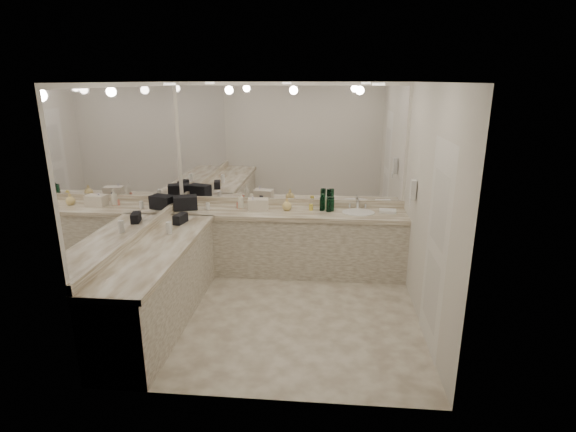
# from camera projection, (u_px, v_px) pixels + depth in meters

# --- Properties ---
(floor) EXTENTS (3.20, 3.20, 0.00)m
(floor) POSITION_uv_depth(u_px,v_px,m) (279.00, 313.00, 5.27)
(floor) COLOR beige
(floor) RESTS_ON ground
(ceiling) EXTENTS (3.20, 3.20, 0.00)m
(ceiling) POSITION_uv_depth(u_px,v_px,m) (278.00, 82.00, 4.52)
(ceiling) COLOR white
(ceiling) RESTS_ON floor
(wall_back) EXTENTS (3.20, 0.02, 2.60)m
(wall_back) POSITION_uv_depth(u_px,v_px,m) (290.00, 178.00, 6.33)
(wall_back) COLOR silver
(wall_back) RESTS_ON floor
(wall_left) EXTENTS (0.02, 3.00, 2.60)m
(wall_left) POSITION_uv_depth(u_px,v_px,m) (137.00, 203.00, 5.03)
(wall_left) COLOR silver
(wall_left) RESTS_ON floor
(wall_right) EXTENTS (0.02, 3.00, 2.60)m
(wall_right) POSITION_uv_depth(u_px,v_px,m) (429.00, 210.00, 4.76)
(wall_right) COLOR silver
(wall_right) RESTS_ON floor
(vanity_back_base) EXTENTS (3.20, 0.60, 0.84)m
(vanity_back_base) POSITION_uv_depth(u_px,v_px,m) (289.00, 244.00, 6.30)
(vanity_back_base) COLOR beige
(vanity_back_base) RESTS_ON floor
(vanity_back_top) EXTENTS (3.20, 0.64, 0.06)m
(vanity_back_top) POSITION_uv_depth(u_px,v_px,m) (288.00, 213.00, 6.16)
(vanity_back_top) COLOR beige
(vanity_back_top) RESTS_ON vanity_back_base
(vanity_left_base) EXTENTS (0.60, 2.40, 0.84)m
(vanity_left_base) POSITION_uv_depth(u_px,v_px,m) (160.00, 287.00, 4.98)
(vanity_left_base) COLOR beige
(vanity_left_base) RESTS_ON floor
(vanity_left_top) EXTENTS (0.64, 2.42, 0.06)m
(vanity_left_top) POSITION_uv_depth(u_px,v_px,m) (157.00, 249.00, 4.85)
(vanity_left_top) COLOR beige
(vanity_left_top) RESTS_ON vanity_left_base
(backsplash_back) EXTENTS (3.20, 0.04, 0.10)m
(backsplash_back) POSITION_uv_depth(u_px,v_px,m) (290.00, 202.00, 6.41)
(backsplash_back) COLOR beige
(backsplash_back) RESTS_ON vanity_back_top
(backsplash_left) EXTENTS (0.04, 3.00, 0.10)m
(backsplash_left) POSITION_uv_depth(u_px,v_px,m) (142.00, 232.00, 5.13)
(backsplash_left) COLOR beige
(backsplash_left) RESTS_ON vanity_left_top
(mirror_back) EXTENTS (3.12, 0.01, 1.55)m
(mirror_back) POSITION_uv_depth(u_px,v_px,m) (290.00, 144.00, 6.18)
(mirror_back) COLOR white
(mirror_back) RESTS_ON wall_back
(mirror_left) EXTENTS (0.01, 2.92, 1.55)m
(mirror_left) POSITION_uv_depth(u_px,v_px,m) (134.00, 161.00, 4.90)
(mirror_left) COLOR white
(mirror_left) RESTS_ON wall_left
(sink) EXTENTS (0.44, 0.44, 0.03)m
(sink) POSITION_uv_depth(u_px,v_px,m) (358.00, 213.00, 6.08)
(sink) COLOR white
(sink) RESTS_ON vanity_back_top
(faucet) EXTENTS (0.24, 0.16, 0.14)m
(faucet) POSITION_uv_depth(u_px,v_px,m) (358.00, 204.00, 6.25)
(faucet) COLOR silver
(faucet) RESTS_ON vanity_back_top
(wall_phone) EXTENTS (0.06, 0.10, 0.24)m
(wall_phone) POSITION_uv_depth(u_px,v_px,m) (413.00, 190.00, 5.42)
(wall_phone) COLOR white
(wall_phone) RESTS_ON wall_right
(door) EXTENTS (0.02, 0.82, 2.10)m
(door) POSITION_uv_depth(u_px,v_px,m) (436.00, 249.00, 4.36)
(door) COLOR white
(door) RESTS_ON wall_right
(black_toiletry_bag) EXTENTS (0.37, 0.29, 0.18)m
(black_toiletry_bag) POSITION_uv_depth(u_px,v_px,m) (185.00, 203.00, 6.20)
(black_toiletry_bag) COLOR black
(black_toiletry_bag) RESTS_ON vanity_back_top
(black_bag_spill) EXTENTS (0.14, 0.23, 0.12)m
(black_bag_spill) POSITION_uv_depth(u_px,v_px,m) (180.00, 219.00, 5.61)
(black_bag_spill) COLOR black
(black_bag_spill) RESTS_ON vanity_left_top
(cream_cosmetic_case) EXTENTS (0.30, 0.20, 0.16)m
(cream_cosmetic_case) POSITION_uv_depth(u_px,v_px,m) (258.00, 204.00, 6.19)
(cream_cosmetic_case) COLOR beige
(cream_cosmetic_case) RESTS_ON vanity_back_top
(hand_towel) EXTENTS (0.24, 0.18, 0.04)m
(hand_towel) POSITION_uv_depth(u_px,v_px,m) (388.00, 211.00, 6.08)
(hand_towel) COLOR white
(hand_towel) RESTS_ON vanity_back_top
(lotion_left) EXTENTS (0.06, 0.06, 0.15)m
(lotion_left) POSITION_uv_depth(u_px,v_px,m) (169.00, 228.00, 5.21)
(lotion_left) COLOR white
(lotion_left) RESTS_ON vanity_left_top
(soap_bottle_a) EXTENTS (0.10, 0.10, 0.23)m
(soap_bottle_a) POSITION_uv_depth(u_px,v_px,m) (241.00, 200.00, 6.23)
(soap_bottle_a) COLOR white
(soap_bottle_a) RESTS_ON vanity_back_top
(soap_bottle_b) EXTENTS (0.11, 0.11, 0.19)m
(soap_bottle_b) POSITION_uv_depth(u_px,v_px,m) (253.00, 204.00, 6.15)
(soap_bottle_b) COLOR silver
(soap_bottle_b) RESTS_ON vanity_back_top
(soap_bottle_c) EXTENTS (0.14, 0.14, 0.17)m
(soap_bottle_c) POSITION_uv_depth(u_px,v_px,m) (287.00, 204.00, 6.16)
(soap_bottle_c) COLOR #E9CC79
(soap_bottle_c) RESTS_ON vanity_back_top
(green_bottle_0) EXTENTS (0.06, 0.06, 0.19)m
(green_bottle_0) POSITION_uv_depth(u_px,v_px,m) (322.00, 204.00, 6.15)
(green_bottle_0) COLOR #155030
(green_bottle_0) RESTS_ON vanity_back_top
(green_bottle_1) EXTENTS (0.06, 0.06, 0.20)m
(green_bottle_1) POSITION_uv_depth(u_px,v_px,m) (332.00, 204.00, 6.13)
(green_bottle_1) COLOR #155030
(green_bottle_1) RESTS_ON vanity_back_top
(green_bottle_2) EXTENTS (0.07, 0.07, 0.19)m
(green_bottle_2) POSITION_uv_depth(u_px,v_px,m) (329.00, 204.00, 6.15)
(green_bottle_2) COLOR #155030
(green_bottle_2) RESTS_ON vanity_back_top
(green_bottle_3) EXTENTS (0.07, 0.07, 0.22)m
(green_bottle_3) POSITION_uv_depth(u_px,v_px,m) (323.00, 202.00, 6.20)
(green_bottle_3) COLOR #155030
(green_bottle_3) RESTS_ON vanity_back_top
(green_bottle_4) EXTENTS (0.07, 0.07, 0.18)m
(green_bottle_4) POSITION_uv_depth(u_px,v_px,m) (329.00, 205.00, 6.10)
(green_bottle_4) COLOR #155030
(green_bottle_4) RESTS_ON vanity_back_top
(amenity_bottle_0) EXTENTS (0.06, 0.06, 0.10)m
(amenity_bottle_0) POSITION_uv_depth(u_px,v_px,m) (208.00, 206.00, 6.19)
(amenity_bottle_0) COLOR white
(amenity_bottle_0) RESTS_ON vanity_back_top
(amenity_bottle_1) EXTENTS (0.04, 0.04, 0.08)m
(amenity_bottle_1) POSITION_uv_depth(u_px,v_px,m) (238.00, 205.00, 6.28)
(amenity_bottle_1) COLOR #E57F66
(amenity_bottle_1) RESTS_ON vanity_back_top
(amenity_bottle_2) EXTENTS (0.06, 0.06, 0.09)m
(amenity_bottle_2) POSITION_uv_depth(u_px,v_px,m) (257.00, 205.00, 6.27)
(amenity_bottle_2) COLOR #3F3F4C
(amenity_bottle_2) RESTS_ON vanity_back_top
(amenity_bottle_3) EXTENTS (0.05, 0.05, 0.09)m
(amenity_bottle_3) POSITION_uv_depth(u_px,v_px,m) (311.00, 207.00, 6.18)
(amenity_bottle_3) COLOR #F2D84C
(amenity_bottle_3) RESTS_ON vanity_back_top
(amenity_bottle_4) EXTENTS (0.06, 0.06, 0.06)m
(amenity_bottle_4) POSITION_uv_depth(u_px,v_px,m) (241.00, 207.00, 6.25)
(amenity_bottle_4) COLOR #E0B28C
(amenity_bottle_4) RESTS_ON vanity_back_top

